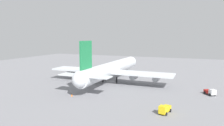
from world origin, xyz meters
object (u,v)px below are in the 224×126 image
Objects in this scene: fuel_truck at (210,92)px; baggage_tug at (165,109)px; safety_cone_tail at (72,95)px; safety_cone_nose at (135,72)px; maintenance_van at (105,68)px; cargo_airplane at (112,69)px.

baggage_tug is (-24.48, 12.10, 0.02)m from fuel_truck.
fuel_truck is 0.91× the size of baggage_tug.
safety_cone_tail is (4.12, 32.35, -0.79)m from baggage_tug.
fuel_truck is 51.90m from safety_cone_nose.
fuel_truck is at bearing -122.58° from maintenance_van.
cargo_airplane reaches higher than safety_cone_nose.
safety_cone_tail is (-57.47, -13.62, -0.77)m from maintenance_van.
fuel_truck is 6.02× the size of safety_cone_nose.
cargo_airplane is 43.18m from baggage_tug.
cargo_airplane reaches higher than fuel_truck.
fuel_truck is 68.92m from maintenance_van.
baggage_tug is 6.67× the size of safety_cone_tail.
safety_cone_tail is (-55.64, 6.39, -0.01)m from safety_cone_nose.
safety_cone_nose is at bearing 23.48° from baggage_tug.
baggage_tug is 6.58× the size of safety_cone_nose.
safety_cone_nose is (-1.84, -20.01, -0.77)m from maintenance_van.
safety_cone_nose is at bearing -95.25° from maintenance_van.
maintenance_van is (37.12, 58.07, 0.01)m from fuel_truck.
fuel_truck is 6.10× the size of safety_cone_tail.
maintenance_van is 6.71× the size of safety_cone_nose.
cargo_airplane is 28.34m from safety_cone_tail.
safety_cone_tail is (-27.58, 3.42, -5.54)m from cargo_airplane.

